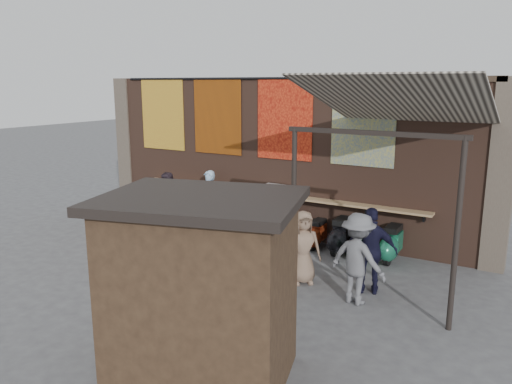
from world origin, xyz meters
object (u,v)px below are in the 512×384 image
scooter_stool_5 (275,225)px  shopper_tan (303,247)px  scooter_stool_6 (298,230)px  scooter_stool_10 (392,244)px  diner_right (170,202)px  scooter_stool_3 (237,220)px  scooter_stool_8 (340,236)px  scooter_stool_0 (185,212)px  diner_left (209,200)px  scooter_stool_2 (218,218)px  scooter_stool_4 (256,222)px  shelf_box (275,189)px  shopper_navy (371,251)px  market_stall (202,294)px  scooter_stool_1 (200,215)px  scooter_stool_9 (364,241)px  shopper_grey (358,259)px  scooter_stool_7 (317,234)px

scooter_stool_5 → shopper_tan: shopper_tan is taller
scooter_stool_6 → scooter_stool_10: size_ratio=0.89×
diner_right → shopper_tan: 4.80m
scooter_stool_3 → scooter_stool_8: (2.84, -0.01, 0.03)m
scooter_stool_0 → scooter_stool_8: size_ratio=0.91×
scooter_stool_6 → diner_left: diner_left is taller
scooter_stool_2 → scooter_stool_4: 1.14m
shelf_box → diner_right: bearing=-161.5°
shopper_navy → market_stall: size_ratio=0.69×
diner_left → scooter_stool_1: bearing=-166.2°
scooter_stool_5 → market_stall: size_ratio=0.37×
scooter_stool_2 → scooter_stool_8: 3.43m
scooter_stool_9 → shopper_grey: (0.66, -2.35, 0.44)m
scooter_stool_9 → diner_left: 4.31m
scooter_stool_1 → scooter_stool_7: scooter_stool_1 is taller
scooter_stool_8 → scooter_stool_9: size_ratio=1.05×
scooter_stool_4 → market_stall: size_ratio=0.37×
scooter_stool_3 → diner_right: 1.89m
scooter_stool_5 → diner_right: 2.94m
scooter_stool_10 → diner_right: size_ratio=0.54×
scooter_stool_4 → scooter_stool_5: 0.56m
scooter_stool_6 → scooter_stool_9: 1.69m
scooter_stool_6 → scooter_stool_2: bearing=-178.3°
shopper_grey → scooter_stool_2: bearing=-14.5°
scooter_stool_2 → scooter_stool_8: bearing=0.1°
shelf_box → scooter_stool_3: size_ratio=0.69×
shelf_box → scooter_stool_2: (-1.53, -0.32, -0.89)m
scooter_stool_10 → shopper_navy: (0.11, -1.86, 0.42)m
shelf_box → shopper_navy: bearing=-33.9°
scooter_stool_1 → scooter_stool_4: scooter_stool_4 is taller
scooter_stool_3 → scooter_stool_4: bearing=4.0°
shopper_navy → market_stall: bearing=58.4°
market_stall → shopper_grey: bearing=57.9°
shelf_box → scooter_stool_3: shelf_box is taller
scooter_stool_0 → shopper_navy: 6.18m
scooter_stool_2 → scooter_stool_4: size_ratio=0.87×
scooter_stool_9 → shopper_navy: (0.72, -1.80, 0.43)m
scooter_stool_8 → scooter_stool_10: bearing=1.6°
scooter_stool_3 → scooter_stool_6: scooter_stool_3 is taller
shelf_box → scooter_stool_9: shelf_box is taller
scooter_stool_7 → diner_right: size_ratio=0.46×
scooter_stool_7 → shopper_grey: size_ratio=0.43×
shelf_box → scooter_stool_2: size_ratio=0.72×
scooter_stool_1 → scooter_stool_6: size_ratio=0.97×
scooter_stool_4 → scooter_stool_8: (2.29, -0.05, -0.01)m
scooter_stool_6 → scooter_stool_9: (1.69, -0.09, 0.03)m
scooter_stool_3 → scooter_stool_4: size_ratio=0.91×
scooter_stool_4 → shopper_navy: 4.06m
scooter_stool_5 → market_stall: market_stall is taller
scooter_stool_5 → scooter_stool_9: bearing=-0.7°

